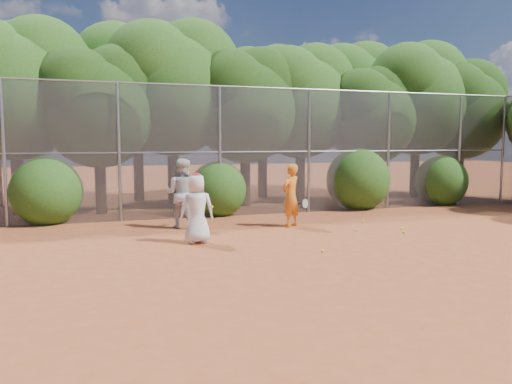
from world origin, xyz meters
name	(u,v)px	position (x,y,z in m)	size (l,w,h in m)	color
ground	(341,256)	(0.00, 0.00, 0.00)	(80.00, 80.00, 0.00)	#984522
fence_back	(247,150)	(-0.12, 6.00, 2.05)	(20.05, 0.09, 4.03)	gray
tree_1	(15,82)	(-6.94, 8.54, 4.16)	(4.64, 4.03, 6.35)	black
tree_2	(100,102)	(-4.45, 7.83, 3.58)	(3.99, 3.47, 5.47)	black
tree_3	(173,82)	(-1.94, 8.84, 4.40)	(4.89, 4.26, 6.70)	black
tree_4	(246,101)	(0.55, 8.24, 3.76)	(4.19, 3.64, 5.73)	black
tree_5	(302,97)	(3.06, 9.04, 4.05)	(4.51, 3.92, 6.17)	black
tree_6	(372,112)	(5.55, 8.03, 3.47)	(3.86, 3.36, 5.29)	black
tree_7	(418,94)	(8.06, 8.64, 4.28)	(4.77, 4.14, 6.53)	black
tree_8	(462,106)	(10.05, 8.34, 3.82)	(4.25, 3.70, 5.82)	black
tree_10	(138,81)	(-2.93, 11.05, 4.63)	(5.15, 4.48, 7.06)	black
tree_11	(264,96)	(2.06, 10.64, 4.16)	(4.64, 4.03, 6.35)	black
tree_12	(354,93)	(6.56, 11.24, 4.51)	(5.02, 4.37, 6.88)	black
bush_0	(46,188)	(-6.00, 6.30, 1.00)	(2.00, 2.00, 2.00)	#204912
bush_1	(218,187)	(-1.00, 6.30, 0.90)	(1.80, 1.80, 1.80)	#204912
bush_2	(358,177)	(4.00, 6.30, 1.10)	(2.20, 2.20, 2.20)	#204912
bush_3	(441,179)	(7.50, 6.30, 0.95)	(1.90, 1.90, 1.90)	#204912
player_yellow	(291,195)	(0.35, 3.57, 0.86)	(0.87, 0.68, 1.72)	orange
player_teen	(197,208)	(-2.53, 2.19, 0.80)	(0.82, 0.57, 1.62)	silver
player_white	(182,193)	(-2.48, 4.34, 0.93)	(1.15, 1.08, 1.87)	silver
ball_0	(356,230)	(1.68, 2.33, 0.03)	(0.07, 0.07, 0.07)	yellow
ball_1	(402,228)	(2.96, 2.18, 0.03)	(0.07, 0.07, 0.07)	yellow
ball_2	(404,232)	(2.67, 1.69, 0.03)	(0.07, 0.07, 0.07)	yellow
ball_3	(323,251)	(-0.23, 0.39, 0.03)	(0.07, 0.07, 0.07)	yellow
ball_4	(363,222)	(2.58, 3.49, 0.03)	(0.07, 0.07, 0.07)	yellow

